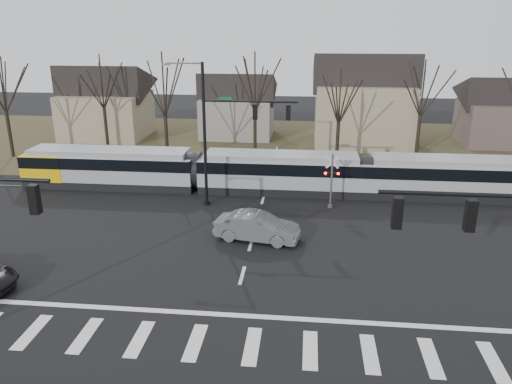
# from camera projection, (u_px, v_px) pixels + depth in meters

# --- Properties ---
(ground) EXTENTS (140.00, 140.00, 0.00)m
(ground) POSITION_uv_depth(u_px,v_px,m) (237.00, 295.00, 24.53)
(ground) COLOR black
(grass_verge) EXTENTS (140.00, 28.00, 0.01)m
(grass_verge) POSITION_uv_depth(u_px,v_px,m) (278.00, 144.00, 54.65)
(grass_verge) COLOR #38331E
(grass_verge) RESTS_ON ground
(crosswalk) EXTENTS (27.00, 2.60, 0.01)m
(crosswalk) POSITION_uv_depth(u_px,v_px,m) (223.00, 344.00, 20.76)
(crosswalk) COLOR silver
(crosswalk) RESTS_ON ground
(stop_line) EXTENTS (28.00, 0.35, 0.01)m
(stop_line) POSITION_uv_depth(u_px,v_px,m) (231.00, 315.00, 22.83)
(stop_line) COLOR silver
(stop_line) RESTS_ON ground
(lane_dashes) EXTENTS (0.18, 30.00, 0.01)m
(lane_dashes) POSITION_uv_depth(u_px,v_px,m) (265.00, 191.00, 39.59)
(lane_dashes) COLOR silver
(lane_dashes) RESTS_ON ground
(rail_pair) EXTENTS (90.00, 1.52, 0.06)m
(rail_pair) POSITION_uv_depth(u_px,v_px,m) (265.00, 192.00, 39.39)
(rail_pair) COLOR #59595E
(rail_pair) RESTS_ON ground
(tram) EXTENTS (40.98, 3.04, 3.11)m
(tram) POSITION_uv_depth(u_px,v_px,m) (279.00, 171.00, 38.94)
(tram) COLOR gray
(tram) RESTS_ON ground
(sedan) EXTENTS (3.56, 5.80, 1.71)m
(sedan) POSITION_uv_depth(u_px,v_px,m) (257.00, 227.00, 30.47)
(sedan) COLOR slate
(sedan) RESTS_ON ground
(signal_pole_far) EXTENTS (9.28, 0.44, 10.20)m
(signal_pole_far) POSITION_uv_depth(u_px,v_px,m) (227.00, 129.00, 34.69)
(signal_pole_far) COLOR black
(signal_pole_far) RESTS_ON ground
(rail_crossing_signal) EXTENTS (1.08, 0.36, 4.00)m
(rail_crossing_signal) POSITION_uv_depth(u_px,v_px,m) (331.00, 183.00, 35.47)
(rail_crossing_signal) COLOR #59595B
(rail_crossing_signal) RESTS_ON ground
(tree_row) EXTENTS (59.20, 7.20, 10.00)m
(tree_row) POSITION_uv_depth(u_px,v_px,m) (296.00, 108.00, 47.19)
(tree_row) COLOR black
(tree_row) RESTS_ON ground
(house_a) EXTENTS (9.72, 8.64, 8.60)m
(house_a) POSITION_uv_depth(u_px,v_px,m) (105.00, 98.00, 57.06)
(house_a) COLOR gray
(house_a) RESTS_ON ground
(house_b) EXTENTS (8.64, 7.56, 7.65)m
(house_b) POSITION_uv_depth(u_px,v_px,m) (237.00, 102.00, 57.62)
(house_b) COLOR gray
(house_b) RESTS_ON ground
(house_c) EXTENTS (10.80, 8.64, 10.10)m
(house_c) POSITION_uv_depth(u_px,v_px,m) (364.00, 96.00, 53.01)
(house_c) COLOR gray
(house_c) RESTS_ON ground
(house_d) EXTENTS (8.64, 7.56, 7.65)m
(house_d) POSITION_uv_depth(u_px,v_px,m) (502.00, 108.00, 53.82)
(house_d) COLOR brown
(house_d) RESTS_ON ground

